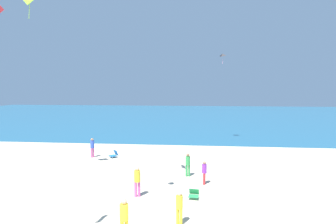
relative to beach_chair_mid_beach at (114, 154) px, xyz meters
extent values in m
plane|color=beige|center=(5.51, -3.89, -0.27)|extent=(120.00, 120.00, 0.00)
cube|color=#236084|center=(5.51, 35.53, -0.25)|extent=(120.00, 60.00, 0.05)
cube|color=#2370B2|center=(-0.10, -0.09, -0.10)|extent=(0.81, 0.81, 0.03)
cube|color=#2370B2|center=(0.12, 0.11, 0.12)|extent=(0.56, 0.59, 0.46)
cylinder|color=#B7B7BC|center=(-0.02, -0.42, -0.19)|extent=(0.02, 0.02, 0.17)
cylinder|color=#B7B7BC|center=(-0.42, 0.02, -0.19)|extent=(0.02, 0.02, 0.17)
cube|color=#2D9956|center=(6.85, -8.34, -0.11)|extent=(0.57, 0.50, 0.03)
cube|color=#2D9956|center=(6.88, -8.10, 0.06)|extent=(0.55, 0.26, 0.35)
cylinder|color=#B7B7BC|center=(7.10, -8.51, -0.19)|extent=(0.02, 0.02, 0.16)
cylinder|color=#B7B7BC|center=(6.58, -8.45, -0.19)|extent=(0.02, 0.02, 0.16)
cylinder|color=yellow|center=(6.33, -11.27, 0.10)|extent=(0.13, 0.13, 0.75)
cylinder|color=yellow|center=(6.18, -11.20, 0.10)|extent=(0.13, 0.13, 0.75)
cylinder|color=yellow|center=(6.26, -11.23, 0.76)|extent=(0.40, 0.40, 0.56)
sphere|color=beige|center=(6.26, -11.23, 1.13)|extent=(0.21, 0.21, 0.21)
cylinder|color=#D8599E|center=(-1.91, -0.23, 0.14)|extent=(0.14, 0.14, 0.82)
cylinder|color=#D8599E|center=(-1.80, -0.08, 0.14)|extent=(0.14, 0.14, 0.82)
cylinder|color=blue|center=(-1.86, -0.15, 0.86)|extent=(0.46, 0.46, 0.62)
sphere|color=#A87A5B|center=(-1.86, -0.15, 1.27)|extent=(0.23, 0.23, 0.23)
cylinder|color=red|center=(7.50, -5.88, 0.09)|extent=(0.13, 0.13, 0.72)
cylinder|color=red|center=(7.46, -6.03, 0.09)|extent=(0.13, 0.13, 0.72)
cylinder|color=purple|center=(7.48, -5.96, 0.72)|extent=(0.34, 0.34, 0.54)
sphere|color=#A87A5B|center=(7.48, -5.96, 1.08)|extent=(0.20, 0.20, 0.20)
cylinder|color=green|center=(6.51, -4.48, 0.12)|extent=(0.14, 0.14, 0.78)
cylinder|color=green|center=(6.34, -4.51, 0.12)|extent=(0.14, 0.14, 0.78)
cylinder|color=green|center=(6.43, -4.50, 0.80)|extent=(0.36, 0.36, 0.58)
sphere|color=#846047|center=(6.43, -4.50, 1.19)|extent=(0.21, 0.21, 0.21)
cylinder|color=yellow|center=(4.19, -12.73, 0.89)|extent=(0.47, 0.47, 0.63)
sphere|color=tan|center=(4.19, -12.73, 1.31)|extent=(0.23, 0.23, 0.23)
cylinder|color=#D8599E|center=(3.68, -8.33, 0.15)|extent=(0.15, 0.15, 0.84)
cylinder|color=#D8599E|center=(3.87, -8.28, 0.15)|extent=(0.15, 0.15, 0.84)
cylinder|color=yellow|center=(3.78, -8.31, 0.89)|extent=(0.42, 0.42, 0.63)
sphere|color=beige|center=(3.78, -8.31, 1.31)|extent=(0.23, 0.23, 0.23)
cylinder|color=#99DB33|center=(-3.41, -6.08, 10.41)|extent=(0.06, 0.13, 0.94)
pyramid|color=black|center=(9.67, 7.75, 9.15)|extent=(0.87, 0.87, 0.39)
cylinder|color=pink|center=(9.70, 7.77, 8.44)|extent=(0.06, 0.06, 0.49)
camera|label=1|loc=(6.96, -23.07, 5.74)|focal=30.14mm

